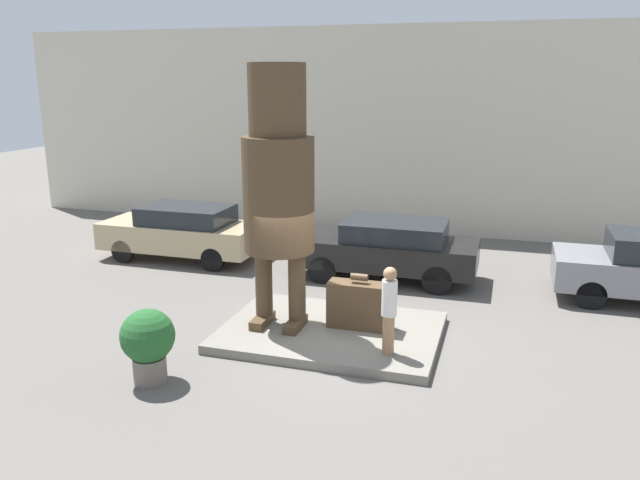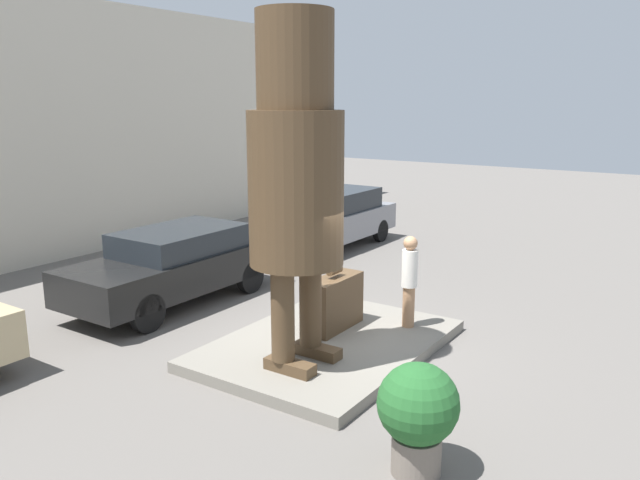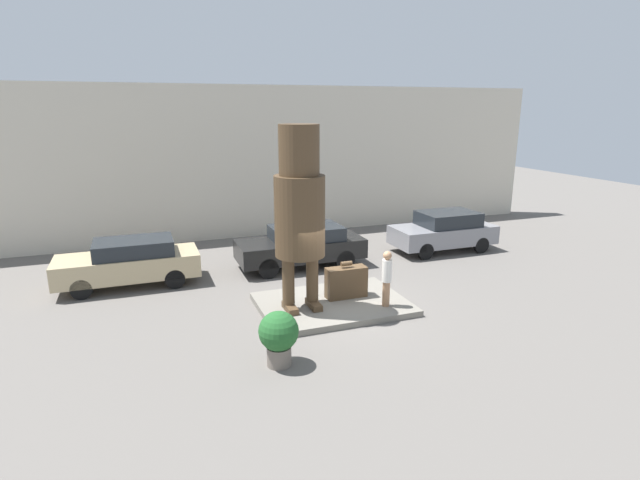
{
  "view_description": "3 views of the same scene",
  "coord_description": "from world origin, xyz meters",
  "px_view_note": "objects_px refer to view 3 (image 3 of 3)",
  "views": [
    {
      "loc": [
        3.14,
        -10.97,
        4.95
      ],
      "look_at": [
        -0.18,
        -0.16,
        1.99
      ],
      "focal_mm": 35.0,
      "sensor_mm": 36.0,
      "label": 1
    },
    {
      "loc": [
        -8.08,
        -5.26,
        4.03
      ],
      "look_at": [
        0.06,
        0.2,
        1.82
      ],
      "focal_mm": 35.0,
      "sensor_mm": 36.0,
      "label": 2
    },
    {
      "loc": [
        -5.02,
        -12.52,
        5.62
      ],
      "look_at": [
        -0.45,
        -0.15,
        2.1
      ],
      "focal_mm": 28.0,
      "sensor_mm": 36.0,
      "label": 3
    }
  ],
  "objects_px": {
    "parked_car_black": "(302,245)",
    "parked_car_tan": "(130,262)",
    "statue_figure": "(300,204)",
    "giant_suitcase": "(346,282)",
    "parked_car_grey": "(444,231)",
    "tourist": "(387,276)",
    "planter_pot": "(279,335)"
  },
  "relations": [
    {
      "from": "statue_figure",
      "to": "tourist",
      "type": "relative_size",
      "value": 3.13
    },
    {
      "from": "parked_car_tan",
      "to": "parked_car_black",
      "type": "bearing_deg",
      "value": 179.39
    },
    {
      "from": "parked_car_tan",
      "to": "statue_figure",
      "type": "bearing_deg",
      "value": 137.48
    },
    {
      "from": "tourist",
      "to": "planter_pot",
      "type": "height_order",
      "value": "tourist"
    },
    {
      "from": "parked_car_black",
      "to": "tourist",
      "type": "bearing_deg",
      "value": 101.23
    },
    {
      "from": "tourist",
      "to": "giant_suitcase",
      "type": "bearing_deg",
      "value": 127.56
    },
    {
      "from": "statue_figure",
      "to": "giant_suitcase",
      "type": "relative_size",
      "value": 4.16
    },
    {
      "from": "statue_figure",
      "to": "parked_car_black",
      "type": "bearing_deg",
      "value": 71.29
    },
    {
      "from": "statue_figure",
      "to": "giant_suitcase",
      "type": "distance_m",
      "value": 2.92
    },
    {
      "from": "statue_figure",
      "to": "parked_car_grey",
      "type": "distance_m",
      "value": 8.73
    },
    {
      "from": "statue_figure",
      "to": "planter_pot",
      "type": "distance_m",
      "value": 3.78
    },
    {
      "from": "parked_car_black",
      "to": "parked_car_tan",
      "type": "bearing_deg",
      "value": -0.61
    },
    {
      "from": "tourist",
      "to": "planter_pot",
      "type": "bearing_deg",
      "value": -152.74
    },
    {
      "from": "giant_suitcase",
      "to": "parked_car_black",
      "type": "bearing_deg",
      "value": 92.38
    },
    {
      "from": "giant_suitcase",
      "to": "parked_car_tan",
      "type": "relative_size",
      "value": 0.27
    },
    {
      "from": "parked_car_grey",
      "to": "tourist",
      "type": "bearing_deg",
      "value": 43.15
    },
    {
      "from": "parked_car_black",
      "to": "giant_suitcase",
      "type": "bearing_deg",
      "value": 92.38
    },
    {
      "from": "tourist",
      "to": "parked_car_grey",
      "type": "xyz_separation_m",
      "value": [
        5.09,
        4.77,
        -0.23
      ]
    },
    {
      "from": "statue_figure",
      "to": "parked_car_tan",
      "type": "relative_size",
      "value": 1.14
    },
    {
      "from": "statue_figure",
      "to": "parked_car_grey",
      "type": "relative_size",
      "value": 1.22
    },
    {
      "from": "tourist",
      "to": "parked_car_grey",
      "type": "bearing_deg",
      "value": 43.15
    },
    {
      "from": "parked_car_tan",
      "to": "parked_car_grey",
      "type": "xyz_separation_m",
      "value": [
        11.84,
        -0.02,
        0.02
      ]
    },
    {
      "from": "giant_suitcase",
      "to": "tourist",
      "type": "xyz_separation_m",
      "value": [
        0.79,
        -1.02,
        0.42
      ]
    },
    {
      "from": "planter_pot",
      "to": "parked_car_tan",
      "type": "bearing_deg",
      "value": 114.85
    },
    {
      "from": "giant_suitcase",
      "to": "parked_car_tan",
      "type": "height_order",
      "value": "parked_car_tan"
    },
    {
      "from": "tourist",
      "to": "parked_car_grey",
      "type": "height_order",
      "value": "tourist"
    },
    {
      "from": "giant_suitcase",
      "to": "parked_car_grey",
      "type": "height_order",
      "value": "parked_car_grey"
    },
    {
      "from": "parked_car_tan",
      "to": "parked_car_black",
      "type": "relative_size",
      "value": 0.97
    },
    {
      "from": "statue_figure",
      "to": "giant_suitcase",
      "type": "xyz_separation_m",
      "value": [
        1.52,
        0.31,
        -2.48
      ]
    },
    {
      "from": "parked_car_black",
      "to": "planter_pot",
      "type": "relative_size",
      "value": 3.53
    },
    {
      "from": "statue_figure",
      "to": "planter_pot",
      "type": "xyz_separation_m",
      "value": [
        -1.36,
        -2.59,
        -2.38
      ]
    },
    {
      "from": "giant_suitcase",
      "to": "parked_car_grey",
      "type": "relative_size",
      "value": 0.29
    }
  ]
}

